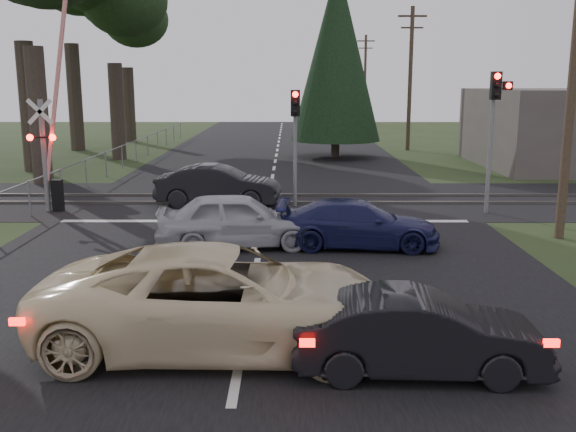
{
  "coord_description": "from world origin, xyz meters",
  "views": [
    {
      "loc": [
        0.8,
        -11.81,
        4.37
      ],
      "look_at": [
        0.77,
        2.85,
        1.3
      ],
      "focal_mm": 40.0,
      "sensor_mm": 36.0,
      "label": 1
    }
  ],
  "objects_px": {
    "utility_pole_near": "(574,69)",
    "utility_pole_far": "(365,78)",
    "traffic_signal_right": "(495,115)",
    "dark_hatchback": "(419,334)",
    "crossing_signal": "(51,152)",
    "traffic_signal_center": "(295,128)",
    "utility_pole_mid": "(410,76)",
    "silver_car": "(238,220)",
    "cream_coupe": "(223,299)",
    "blue_sedan": "(358,224)",
    "dark_car_far": "(218,186)"
  },
  "relations": [
    {
      "from": "cream_coupe",
      "to": "traffic_signal_center",
      "type": "bearing_deg",
      "value": -5.47
    },
    {
      "from": "traffic_signal_center",
      "to": "utility_pole_far",
      "type": "relative_size",
      "value": 0.46
    },
    {
      "from": "traffic_signal_right",
      "to": "crossing_signal",
      "type": "bearing_deg",
      "value": 178.79
    },
    {
      "from": "traffic_signal_right",
      "to": "dark_hatchback",
      "type": "xyz_separation_m",
      "value": [
        -4.79,
        -12.14,
        -2.69
      ]
    },
    {
      "from": "utility_pole_near",
      "to": "utility_pole_far",
      "type": "xyz_separation_m",
      "value": [
        0.0,
        49.0,
        0.0
      ]
    },
    {
      "from": "dark_hatchback",
      "to": "crossing_signal",
      "type": "bearing_deg",
      "value": 41.1
    },
    {
      "from": "traffic_signal_center",
      "to": "dark_car_far",
      "type": "bearing_deg",
      "value": 175.8
    },
    {
      "from": "crossing_signal",
      "to": "utility_pole_mid",
      "type": "height_order",
      "value": "utility_pole_mid"
    },
    {
      "from": "blue_sedan",
      "to": "silver_car",
      "type": "bearing_deg",
      "value": 93.83
    },
    {
      "from": "dark_hatchback",
      "to": "traffic_signal_right",
      "type": "bearing_deg",
      "value": -19.27
    },
    {
      "from": "utility_pole_mid",
      "to": "dark_hatchback",
      "type": "bearing_deg",
      "value": -99.96
    },
    {
      "from": "utility_pole_mid",
      "to": "silver_car",
      "type": "distance_m",
      "value": 26.91
    },
    {
      "from": "cream_coupe",
      "to": "blue_sedan",
      "type": "xyz_separation_m",
      "value": [
        2.95,
        6.68,
        -0.22
      ]
    },
    {
      "from": "crossing_signal",
      "to": "utility_pole_near",
      "type": "relative_size",
      "value": 0.77
    },
    {
      "from": "silver_car",
      "to": "dark_hatchback",
      "type": "bearing_deg",
      "value": -161.79
    },
    {
      "from": "utility_pole_near",
      "to": "dark_hatchback",
      "type": "xyz_separation_m",
      "value": [
        -5.74,
        -8.67,
        -4.1
      ]
    },
    {
      "from": "cream_coupe",
      "to": "crossing_signal",
      "type": "bearing_deg",
      "value": 31.79
    },
    {
      "from": "dark_hatchback",
      "to": "utility_pole_near",
      "type": "bearing_deg",
      "value": -31.27
    },
    {
      "from": "utility_pole_near",
      "to": "utility_pole_mid",
      "type": "bearing_deg",
      "value": 90.0
    },
    {
      "from": "crossing_signal",
      "to": "traffic_signal_center",
      "type": "relative_size",
      "value": 1.7
    },
    {
      "from": "silver_car",
      "to": "blue_sedan",
      "type": "bearing_deg",
      "value": -95.62
    },
    {
      "from": "utility_pole_far",
      "to": "dark_car_far",
      "type": "distance_m",
      "value": 45.47
    },
    {
      "from": "utility_pole_near",
      "to": "utility_pole_far",
      "type": "height_order",
      "value": "same"
    },
    {
      "from": "traffic_signal_center",
      "to": "silver_car",
      "type": "bearing_deg",
      "value": -105.6
    },
    {
      "from": "utility_pole_mid",
      "to": "silver_car",
      "type": "bearing_deg",
      "value": -109.97
    },
    {
      "from": "utility_pole_near",
      "to": "cream_coupe",
      "type": "xyz_separation_m",
      "value": [
        -8.81,
        -7.71,
        -3.88
      ]
    },
    {
      "from": "crossing_signal",
      "to": "utility_pole_far",
      "type": "relative_size",
      "value": 0.77
    },
    {
      "from": "traffic_signal_right",
      "to": "dark_hatchback",
      "type": "height_order",
      "value": "traffic_signal_right"
    },
    {
      "from": "utility_pole_near",
      "to": "utility_pole_far",
      "type": "distance_m",
      "value": 49.0
    },
    {
      "from": "traffic_signal_right",
      "to": "silver_car",
      "type": "relative_size",
      "value": 1.08
    },
    {
      "from": "traffic_signal_right",
      "to": "cream_coupe",
      "type": "relative_size",
      "value": 0.77
    },
    {
      "from": "utility_pole_far",
      "to": "blue_sedan",
      "type": "distance_m",
      "value": 50.53
    },
    {
      "from": "utility_pole_mid",
      "to": "silver_car",
      "type": "xyz_separation_m",
      "value": [
        -9.09,
        -25.01,
        -3.99
      ]
    },
    {
      "from": "utility_pole_near",
      "to": "utility_pole_mid",
      "type": "distance_m",
      "value": 24.0
    },
    {
      "from": "crossing_signal",
      "to": "silver_car",
      "type": "bearing_deg",
      "value": -35.65
    },
    {
      "from": "traffic_signal_right",
      "to": "dark_hatchback",
      "type": "relative_size",
      "value": 1.23
    },
    {
      "from": "traffic_signal_center",
      "to": "cream_coupe",
      "type": "distance_m",
      "value": 12.61
    },
    {
      "from": "utility_pole_mid",
      "to": "dark_hatchback",
      "type": "xyz_separation_m",
      "value": [
        -5.74,
        -32.67,
        -4.1
      ]
    },
    {
      "from": "utility_pole_mid",
      "to": "cream_coupe",
      "type": "xyz_separation_m",
      "value": [
        -8.81,
        -31.71,
        -3.88
      ]
    },
    {
      "from": "utility_pole_far",
      "to": "cream_coupe",
      "type": "bearing_deg",
      "value": -98.83
    },
    {
      "from": "utility_pole_near",
      "to": "blue_sedan",
      "type": "xyz_separation_m",
      "value": [
        -5.86,
        -1.02,
        -4.1
      ]
    },
    {
      "from": "traffic_signal_center",
      "to": "blue_sedan",
      "type": "relative_size",
      "value": 0.94
    },
    {
      "from": "traffic_signal_right",
      "to": "silver_car",
      "type": "height_order",
      "value": "traffic_signal_right"
    },
    {
      "from": "traffic_signal_right",
      "to": "utility_pole_near",
      "type": "bearing_deg",
      "value": -74.66
    },
    {
      "from": "utility_pole_near",
      "to": "utility_pole_mid",
      "type": "xyz_separation_m",
      "value": [
        0.0,
        24.0,
        0.0
      ]
    },
    {
      "from": "utility_pole_near",
      "to": "silver_car",
      "type": "relative_size",
      "value": 2.08
    },
    {
      "from": "utility_pole_near",
      "to": "dark_car_far",
      "type": "height_order",
      "value": "utility_pole_near"
    },
    {
      "from": "cream_coupe",
      "to": "dark_car_far",
      "type": "xyz_separation_m",
      "value": [
        -1.44,
        12.59,
        -0.12
      ]
    },
    {
      "from": "utility_pole_far",
      "to": "cream_coupe",
      "type": "xyz_separation_m",
      "value": [
        -8.81,
        -56.71,
        -3.88
      ]
    },
    {
      "from": "blue_sedan",
      "to": "utility_pole_mid",
      "type": "bearing_deg",
      "value": -9.15
    }
  ]
}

